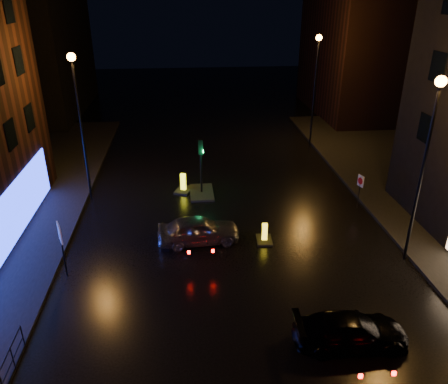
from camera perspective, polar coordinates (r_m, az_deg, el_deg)
The scene contains 13 objects.
ground at distance 15.44m, azimuth 4.82°, elevation -22.77°, with size 120.00×120.00×0.00m, color black.
building_far_left at distance 47.39m, azimuth -23.73°, elevation 17.86°, with size 8.00×16.00×14.00m, color black.
building_far_right at distance 45.82m, azimuth 17.28°, elevation 17.34°, with size 8.00×14.00×12.00m, color black.
street_lamp_lfar at distance 25.45m, azimuth -18.49°, elevation 10.57°, with size 0.44×0.44×8.37m.
street_lamp_rnear at distance 19.86m, azimuth 25.06°, elevation 5.57°, with size 0.44×0.44×8.37m.
street_lamp_rfar at distance 34.15m, azimuth 11.90°, elevation 14.79°, with size 0.44×0.44×8.37m.
traffic_signal at distance 26.51m, azimuth -2.96°, elevation 0.80°, with size 1.40×2.40×3.45m.
silver_hatchback at distance 21.45m, azimuth -3.34°, elevation -4.97°, with size 1.60×3.99×1.36m, color #A2A4AA.
dark_sedan at distance 16.57m, azimuth 16.24°, elevation -17.01°, with size 1.63×4.01×1.17m, color black.
bollard_near at distance 21.82m, azimuth 5.30°, elevation -5.89°, with size 0.82×1.16×0.97m.
bollard_far at distance 27.03m, azimuth -5.32°, elevation 0.63°, with size 1.26×1.52×1.14m.
road_sign_left at distance 19.62m, azimuth -20.57°, elevation -5.57°, with size 0.30×0.60×2.58m.
road_sign_right at distance 25.47m, azimuth 17.37°, elevation 1.03°, with size 0.17×0.48×2.01m.
Camera 1 is at (-2.20, -10.12, 11.45)m, focal length 35.00 mm.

